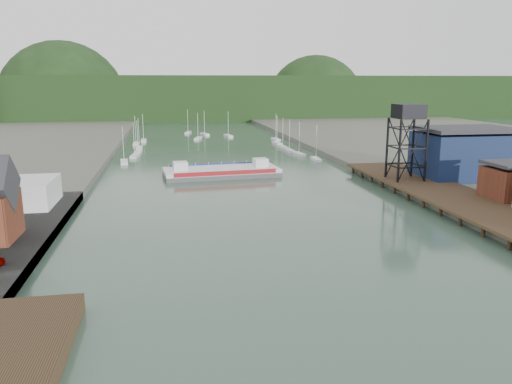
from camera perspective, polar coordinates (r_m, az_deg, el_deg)
name	(u,v)px	position (r m, az deg, el deg)	size (l,w,h in m)	color
ground	(339,332)	(48.90, 9.41, -15.48)	(600.00, 600.00, 0.00)	#2F493B
west_stage	(5,352)	(48.19, -26.75, -15.98)	(10.00, 18.00, 1.80)	black
east_pier	(445,193)	(102.28, 20.80, -0.09)	(14.00, 70.00, 2.45)	black
white_shed	(0,193)	(96.96, -27.20, -0.15)	(18.00, 12.00, 4.50)	silver
lift_tower	(408,116)	(110.74, 17.03, 8.29)	(6.50, 6.50, 16.00)	black
blue_shed	(464,154)	(120.76, 22.71, 4.08)	(20.50, 14.50, 11.30)	#0B1933
marina_sailboats	(211,145)	(181.05, -5.19, 5.37)	(57.71, 92.65, 0.90)	silver
distant_hills	(183,100)	(342.31, -8.30, 10.35)	(500.00, 120.00, 80.00)	black
chain_ferry	(221,172)	(122.72, -3.98, 2.35)	(28.70, 13.68, 4.00)	#4F4F51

